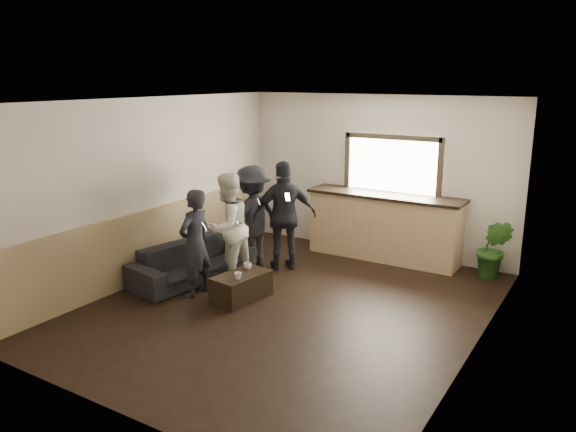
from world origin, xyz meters
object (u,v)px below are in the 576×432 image
Objects in this scene: bar_counter at (384,222)px; person_b at (227,227)px; potted_plant at (494,249)px; cup_b at (238,276)px; coffee_table at (241,287)px; person_d at (285,216)px; cup_a at (248,266)px; person_c at (252,217)px; person_a at (195,243)px; sofa at (193,262)px.

bar_counter is 1.59× the size of person_b.
cup_b is at bearing -133.17° from potted_plant.
person_b is (-0.64, 0.54, 0.66)m from coffee_table.
bar_counter reaches higher than coffee_table.
person_d is (0.48, 0.90, 0.05)m from person_b.
cup_a is at bearing -138.87° from potted_plant.
bar_counter is 3.19× the size of coffee_table.
cup_a is (-1.06, -2.59, -0.22)m from bar_counter.
person_a is at bearing 15.26° from person_c.
person_d is (-1.18, -1.38, 0.26)m from bar_counter.
potted_plant is (1.85, -0.05, -0.16)m from bar_counter.
cup_b reaches higher than coffee_table.
person_c is (-0.02, 0.69, 0.01)m from person_b.
cup_a is 1.30m from person_d.
potted_plant is at bearing 127.68° from person_b.
person_d is at bearing 96.69° from coffee_table.
coffee_table is at bearing 114.28° from cup_b.
cup_b is 1.71m from person_d.
potted_plant is 4.17m from person_b.
coffee_table is 0.50× the size of person_b.
person_d is (-0.12, 1.21, 0.47)m from cup_a.
bar_counter reaches higher than cup_b.
bar_counter is 3.36m from sofa.
sofa is 1.17× the size of person_c.
bar_counter is 1.86m from potted_plant.
person_b is at bearing 17.76° from person_d.
cup_a is at bearing 102.99° from coffee_table.
bar_counter is at bearing 70.37° from coffee_table.
person_c is at bearing -20.80° from person_d.
coffee_table is (1.11, -0.24, -0.10)m from sofa.
cup_b is 0.06× the size of person_d.
person_b is at bearing 152.36° from cup_a.
potted_plant is 0.57× the size of person_b.
cup_b is (0.14, -0.42, 0.00)m from cup_a.
person_c is (-3.52, -1.55, 0.37)m from potted_plant.
person_d reaches higher than cup_a.
person_b reaches higher than person_a.
person_d reaches higher than coffee_table.
person_b is (-1.65, -2.28, 0.21)m from bar_counter.
person_b is at bearing -125.93° from bar_counter.
coffee_table is 0.47× the size of person_d.
bar_counter is 2.81m from cup_a.
sofa is 17.09× the size of cup_a.
sofa is 2.09× the size of potted_plant.
person_a reaches higher than cup_a.
potted_plant is (3.97, 2.53, 0.19)m from sofa.
person_a is 0.92× the size of person_b.
sofa is at bearing 179.53° from cup_a.
person_b is 0.69m from person_c.
person_d reaches higher than potted_plant.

